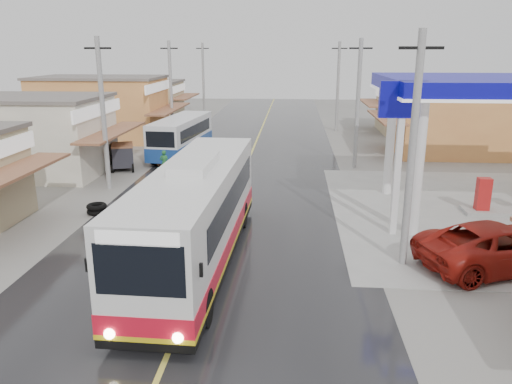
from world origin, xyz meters
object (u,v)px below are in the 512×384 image
at_px(second_bus, 181,136).
at_px(cyclist, 166,171).
at_px(jeepney, 500,246).
at_px(tyre_stack, 97,209).
at_px(coach_bus, 197,214).
at_px(tricycle_near, 123,155).

xyz_separation_m(second_bus, cyclist, (0.54, -6.76, -0.87)).
height_order(jeepney, tyre_stack, jeepney).
bearing_deg(second_bus, tyre_stack, -89.21).
bearing_deg(coach_bus, jeepney, 3.31).
distance_m(cyclist, tricycle_near, 4.20).
relative_size(cyclist, tyre_stack, 1.98).
xyz_separation_m(second_bus, jeepney, (15.05, -17.65, -0.67)).
relative_size(tricycle_near, tyre_stack, 2.46).
bearing_deg(coach_bus, cyclist, 111.46).
xyz_separation_m(second_bus, tyre_stack, (-1.17, -12.90, -1.23)).
xyz_separation_m(jeepney, tricycle_near, (-17.87, 13.38, 0.13)).
relative_size(coach_bus, tricycle_near, 5.31).
bearing_deg(tyre_stack, cyclist, 74.46).
distance_m(coach_bus, second_bus, 18.51).
relative_size(coach_bus, second_bus, 1.45).
height_order(jeepney, tricycle_near, tricycle_near).
bearing_deg(coach_bus, tyre_stack, 140.29).
relative_size(coach_bus, jeepney, 2.10).
distance_m(second_bus, tricycle_near, 5.14).
distance_m(jeepney, tricycle_near, 22.33).
xyz_separation_m(coach_bus, tyre_stack, (-5.71, 5.04, -1.58)).
bearing_deg(coach_bus, tricycle_near, 120.05).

